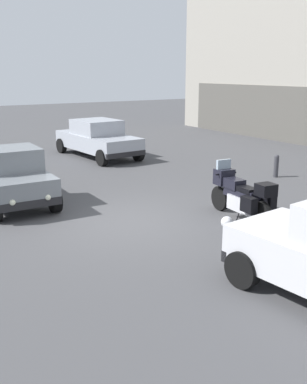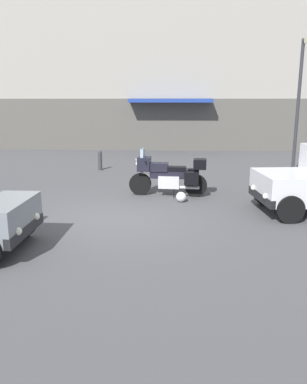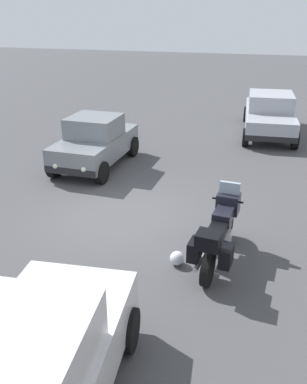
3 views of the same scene
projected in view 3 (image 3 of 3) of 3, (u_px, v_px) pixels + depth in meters
The scene contains 6 objects.
ground_plane at pixel (124, 215), 9.66m from camera, with size 80.00×80.00×0.00m, color #424244.
motorcycle at pixel (219, 233), 7.64m from camera, with size 2.26×0.82×1.36m.
helmet at pixel (177, 258), 7.73m from camera, with size 0.28×0.28×0.28m, color silver.
car_hatchback_near at pixel (23, 383), 4.35m from camera, with size 3.99×2.14×1.64m.
car_sedan_far at pixel (269, 114), 15.73m from camera, with size 4.67×2.22×1.56m.
car_compact_side at pixel (95, 142), 12.42m from camera, with size 3.50×1.76×1.56m.
Camera 3 is at (8.04, 3.10, 4.46)m, focal length 38.08 mm.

